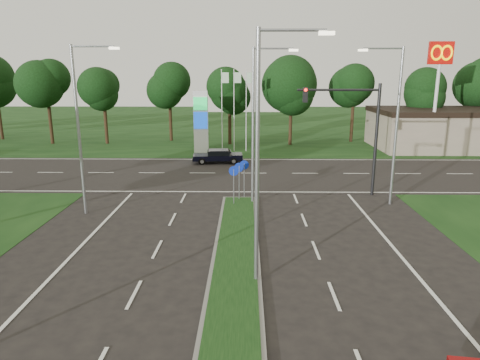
{
  "coord_description": "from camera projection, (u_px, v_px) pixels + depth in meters",
  "views": [
    {
      "loc": [
        0.42,
        -8.53,
        7.51
      ],
      "look_at": [
        0.1,
        12.93,
        2.2
      ],
      "focal_mm": 32.0,
      "sensor_mm": 36.0,
      "label": 1
    }
  ],
  "objects": [
    {
      "name": "streetlight_left_far",
      "position": [
        82.0,
        122.0,
        22.58
      ],
      "size": [
        2.53,
        0.22,
        9.0
      ],
      "color": "gray",
      "rests_on": "ground"
    },
    {
      "name": "navy_sedan",
      "position": [
        218.0,
        156.0,
        37.15
      ],
      "size": [
        4.34,
        2.03,
        1.16
      ],
      "rotation": [
        0.0,
        0.0,
        1.64
      ],
      "color": "black",
      "rests_on": "ground"
    },
    {
      "name": "treeline_far",
      "position": [
        244.0,
        81.0,
        47.2
      ],
      "size": [
        6.0,
        6.0,
        9.9
      ],
      "color": "black",
      "rests_on": "ground"
    },
    {
      "name": "streetlight_median_far",
      "position": [
        257.0,
        118.0,
        24.38
      ],
      "size": [
        2.53,
        0.22,
        9.0
      ],
      "color": "gray",
      "rests_on": "ground"
    },
    {
      "name": "commercial_building",
      "position": [
        455.0,
        129.0,
        44.23
      ],
      "size": [
        16.0,
        9.0,
        4.0
      ],
      "primitive_type": "cube",
      "color": "gray",
      "rests_on": "ground"
    },
    {
      "name": "cross_road",
      "position": [
        241.0,
        173.0,
        33.38
      ],
      "size": [
        160.0,
        12.0,
        0.02
      ],
      "primitive_type": "cube",
      "color": "black",
      "rests_on": "ground"
    },
    {
      "name": "median_kerb",
      "position": [
        233.0,
        309.0,
        13.96
      ],
      "size": [
        2.0,
        26.0,
        0.12
      ],
      "primitive_type": "cube",
      "color": "slate",
      "rests_on": "ground"
    },
    {
      "name": "median_signs",
      "position": [
        239.0,
        174.0,
        25.59
      ],
      "size": [
        1.16,
        1.76,
        2.38
      ],
      "color": "gray",
      "rests_on": "ground"
    },
    {
      "name": "streetlight_median_near",
      "position": [
        263.0,
        147.0,
        14.68
      ],
      "size": [
        2.53,
        0.22,
        9.0
      ],
      "color": "gray",
      "rests_on": "ground"
    },
    {
      "name": "mcdonalds_sign",
      "position": [
        439.0,
        69.0,
        38.94
      ],
      "size": [
        2.2,
        0.47,
        10.4
      ],
      "color": "silver",
      "rests_on": "ground"
    },
    {
      "name": "traffic_signal",
      "position": [
        356.0,
        122.0,
        26.33
      ],
      "size": [
        5.1,
        0.42,
        7.0
      ],
      "color": "black",
      "rests_on": "ground"
    },
    {
      "name": "gas_pylon",
      "position": [
        203.0,
        120.0,
        41.45
      ],
      "size": [
        5.8,
        1.26,
        8.0
      ],
      "color": "silver",
      "rests_on": "ground"
    },
    {
      "name": "streetlight_right_far",
      "position": [
        394.0,
        118.0,
        24.27
      ],
      "size": [
        2.53,
        0.22,
        9.0
      ],
      "rotation": [
        0.0,
        0.0,
        3.14
      ],
      "color": "gray",
      "rests_on": "ground"
    },
    {
      "name": "verge_far",
      "position": [
        244.0,
        126.0,
        63.47
      ],
      "size": [
        160.0,
        50.0,
        0.02
      ],
      "primitive_type": "cube",
      "color": "black",
      "rests_on": "ground"
    }
  ]
}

